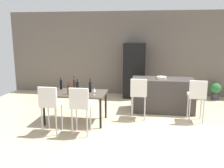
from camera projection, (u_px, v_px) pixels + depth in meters
name	position (u px, v px, depth m)	size (l,w,h in m)	color
ground_plane	(146.00, 121.00, 5.98)	(10.00, 10.00, 0.00)	#C6B28E
back_wall	(148.00, 54.00, 8.43)	(10.00, 0.12, 2.90)	#665B51
kitchen_island	(162.00, 95.00, 6.72)	(1.69, 0.78, 0.92)	#383330
bar_chair_left	(139.00, 92.00, 6.02)	(0.40, 0.40, 1.05)	silver
bar_chair_middle	(197.00, 94.00, 5.82)	(0.41, 0.41, 1.05)	silver
dining_table	(76.00, 95.00, 5.85)	(1.47, 0.83, 0.74)	#4C4238
dining_chair_near	(50.00, 102.00, 5.13)	(0.41, 0.41, 1.05)	silver
dining_chair_far	(80.00, 103.00, 5.04)	(0.40, 0.40, 1.05)	silver
wine_bottle_end	(69.00, 89.00, 5.62)	(0.07, 0.07, 0.29)	#471E19
wine_bottle_far	(61.00, 85.00, 6.14)	(0.06, 0.06, 0.30)	black
wine_bottle_right	(74.00, 85.00, 6.05)	(0.06, 0.06, 0.35)	#471E19
wine_bottle_inner	(90.00, 87.00, 5.83)	(0.07, 0.07, 0.34)	black
wine_bottle_middle	(77.00, 87.00, 5.79)	(0.07, 0.07, 0.33)	black
wine_glass_left	(94.00, 90.00, 5.54)	(0.07, 0.07, 0.17)	silver
refrigerator	(134.00, 70.00, 8.17)	(0.72, 0.68, 1.84)	black
fruit_bowl	(162.00, 78.00, 6.57)	(0.27, 0.27, 0.07)	beige
potted_plant	(215.00, 90.00, 7.91)	(0.37, 0.37, 0.57)	#38383D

